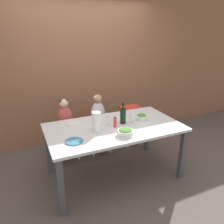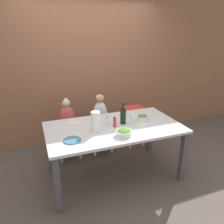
{
  "view_description": "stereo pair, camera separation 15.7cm",
  "coord_description": "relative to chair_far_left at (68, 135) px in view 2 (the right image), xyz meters",
  "views": [
    {
      "loc": [
        -1.12,
        -2.45,
        1.99
      ],
      "look_at": [
        0.0,
        0.07,
        0.96
      ],
      "focal_mm": 35.0,
      "sensor_mm": 36.0,
      "label": 1
    },
    {
      "loc": [
        -0.98,
        -2.51,
        1.99
      ],
      "look_at": [
        0.0,
        0.07,
        0.96
      ],
      "focal_mm": 35.0,
      "sensor_mm": 36.0,
      "label": 2
    }
  ],
  "objects": [
    {
      "name": "ground_plane",
      "position": [
        0.51,
        -0.74,
        -0.39
      ],
      "size": [
        14.0,
        14.0,
        0.0
      ],
      "primitive_type": "plane",
      "color": "#564C47"
    },
    {
      "name": "wall_back",
      "position": [
        0.51,
        0.62,
        0.96
      ],
      "size": [
        10.0,
        0.06,
        2.7
      ],
      "color": "#8E5B42",
      "rests_on": "ground_plane"
    },
    {
      "name": "dining_table",
      "position": [
        0.51,
        -0.74,
        0.3
      ],
      "size": [
        1.81,
        1.0,
        0.78
      ],
      "color": "silver",
      "rests_on": "ground_plane"
    },
    {
      "name": "chair_far_left",
      "position": [
        0.0,
        0.0,
        0.0
      ],
      "size": [
        0.4,
        0.41,
        0.46
      ],
      "color": "silver",
      "rests_on": "ground_plane"
    },
    {
      "name": "chair_far_center",
      "position": [
        0.55,
        0.0,
        0.0
      ],
      "size": [
        0.4,
        0.41,
        0.46
      ],
      "color": "silver",
      "rests_on": "ground_plane"
    },
    {
      "name": "chair_right_highchair",
      "position": [
        1.19,
        0.0,
        0.17
      ],
      "size": [
        0.34,
        0.35,
        0.71
      ],
      "color": "silver",
      "rests_on": "ground_plane"
    },
    {
      "name": "person_child_left",
      "position": [
        0.0,
        0.0,
        0.34
      ],
      "size": [
        0.24,
        0.18,
        0.56
      ],
      "color": "#C64C4C",
      "rests_on": "chair_far_left"
    },
    {
      "name": "person_child_center",
      "position": [
        0.55,
        0.0,
        0.34
      ],
      "size": [
        0.24,
        0.18,
        0.56
      ],
      "color": "silver",
      "rests_on": "chair_far_center"
    },
    {
      "name": "wine_bottle",
      "position": [
        0.66,
        -0.7,
        0.51
      ],
      "size": [
        0.08,
        0.08,
        0.3
      ],
      "color": "black",
      "rests_on": "dining_table"
    },
    {
      "name": "paper_towel_roll",
      "position": [
        0.24,
        -0.8,
        0.52
      ],
      "size": [
        0.11,
        0.11,
        0.27
      ],
      "color": "white",
      "rests_on": "dining_table"
    },
    {
      "name": "wine_glass_near",
      "position": [
        0.78,
        -0.76,
        0.5
      ],
      "size": [
        0.06,
        0.06,
        0.16
      ],
      "color": "white",
      "rests_on": "dining_table"
    },
    {
      "name": "wine_glass_far",
      "position": [
        0.45,
        -0.63,
        0.5
      ],
      "size": [
        0.06,
        0.06,
        0.16
      ],
      "color": "white",
      "rests_on": "dining_table"
    },
    {
      "name": "salad_bowl_large",
      "position": [
        0.53,
        -1.04,
        0.43
      ],
      "size": [
        0.2,
        0.2,
        0.09
      ],
      "color": "white",
      "rests_on": "dining_table"
    },
    {
      "name": "salad_bowl_small",
      "position": [
        0.97,
        -0.69,
        0.43
      ],
      "size": [
        0.16,
        0.16,
        0.09
      ],
      "color": "white",
      "rests_on": "dining_table"
    },
    {
      "name": "dinner_plate_front_left",
      "position": [
        -0.1,
        -0.95,
        0.4
      ],
      "size": [
        0.21,
        0.21,
        0.01
      ],
      "color": "teal",
      "rests_on": "dining_table"
    },
    {
      "name": "dinner_plate_back_left",
      "position": [
        0.03,
        -0.44,
        0.4
      ],
      "size": [
        0.21,
        0.21,
        0.01
      ],
      "color": "silver",
      "rests_on": "dining_table"
    },
    {
      "name": "condiment_bottle_hot_sauce",
      "position": [
        0.52,
        -0.77,
        0.46
      ],
      "size": [
        0.04,
        0.04,
        0.15
      ],
      "color": "red",
      "rests_on": "dining_table"
    }
  ]
}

